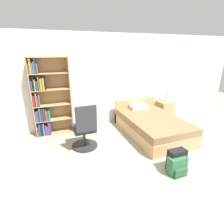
% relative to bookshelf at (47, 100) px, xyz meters
% --- Properties ---
extents(ground_plane, '(14.00, 14.00, 0.00)m').
position_rel_bookshelf_xyz_m(ground_plane, '(1.81, -2.98, -0.95)').
color(ground_plane, '#A39989').
extents(wall_back, '(9.00, 0.06, 2.60)m').
position_rel_bookshelf_xyz_m(wall_back, '(1.81, 0.25, 0.35)').
color(wall_back, white).
rests_on(wall_back, ground_plane).
extents(bookshelf, '(0.95, 0.30, 2.00)m').
position_rel_bookshelf_xyz_m(bookshelf, '(0.00, 0.00, 0.00)').
color(bookshelf, tan).
rests_on(bookshelf, ground_plane).
extents(bed, '(1.31, 2.10, 0.73)m').
position_rel_bookshelf_xyz_m(bed, '(2.55, -0.93, -0.70)').
color(bed, tan).
rests_on(bed, ground_plane).
extents(office_chair, '(0.59, 0.62, 1.07)m').
position_rel_bookshelf_xyz_m(office_chair, '(0.72, -1.09, -0.48)').
color(office_chair, '#232326').
rests_on(office_chair, ground_plane).
extents(nightstand, '(0.45, 0.48, 0.57)m').
position_rel_bookshelf_xyz_m(nightstand, '(3.59, -0.12, -0.66)').
color(nightstand, tan).
rests_on(nightstand, ground_plane).
extents(table_lamp, '(0.22, 0.22, 0.53)m').
position_rel_bookshelf_xyz_m(table_lamp, '(3.64, -0.10, 0.04)').
color(table_lamp, tan).
rests_on(table_lamp, nightstand).
extents(water_bottle, '(0.06, 0.06, 0.23)m').
position_rel_bookshelf_xyz_m(water_bottle, '(3.50, -0.24, -0.26)').
color(water_bottle, silver).
rests_on(water_bottle, nightstand).
extents(backpack_black, '(0.33, 0.23, 0.43)m').
position_rel_bookshelf_xyz_m(backpack_black, '(2.14, -2.46, -0.74)').
color(backpack_black, black).
rests_on(backpack_black, ground_plane).
extents(backpack_green, '(0.34, 0.22, 0.34)m').
position_rel_bookshelf_xyz_m(backpack_green, '(2.08, -2.55, -0.78)').
color(backpack_green, '#2D603D').
rests_on(backpack_green, ground_plane).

